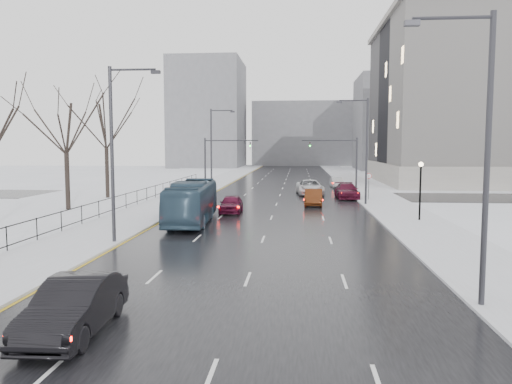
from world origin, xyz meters
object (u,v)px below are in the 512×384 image
(lamppost_r_mid, at_px, (420,182))
(sedan_right_distant, at_px, (337,183))
(sedan_left_near, at_px, (75,306))
(sedan_center_near, at_px, (231,204))
(tree_park_e, at_px, (108,199))
(streetlight_l_near, at_px, (116,146))
(streetlight_l_far, at_px, (213,146))
(sedan_right_near, at_px, (314,197))
(tree_park_d, at_px, (68,211))
(sedan_right_cross, at_px, (310,187))
(mast_signal_right, at_px, (347,160))
(streetlight_r_mid, at_px, (364,146))
(sedan_right_far, at_px, (347,191))
(bus, at_px, (192,202))
(no_uturn_sign, at_px, (369,178))
(mast_signal_left, at_px, (215,159))
(streetlight_r_near, at_px, (481,145))

(lamppost_r_mid, height_order, sedan_right_distant, lamppost_r_mid)
(sedan_left_near, bearing_deg, sedan_center_near, 85.60)
(tree_park_e, distance_m, streetlight_l_near, 26.61)
(tree_park_e, height_order, streetlight_l_far, streetlight_l_far)
(streetlight_l_far, distance_m, sedan_right_near, 17.85)
(tree_park_d, bearing_deg, sedan_left_near, -64.15)
(sedan_left_near, bearing_deg, sedan_right_cross, 77.37)
(mast_signal_right, xyz_separation_m, sedan_right_cross, (-3.95, 1.65, -3.21))
(streetlight_r_mid, distance_m, sedan_right_far, 7.71)
(streetlight_r_mid, xyz_separation_m, bus, (-13.79, -11.87, -4.07))
(no_uturn_sign, bearing_deg, mast_signal_left, 166.40)
(streetlight_r_near, distance_m, sedan_right_far, 36.30)
(tree_park_e, height_order, sedan_left_near, tree_park_e)
(lamppost_r_mid, distance_m, sedan_center_near, 15.09)
(tree_park_d, relative_size, streetlight_l_far, 1.25)
(tree_park_d, bearing_deg, sedan_right_cross, 36.46)
(tree_park_d, distance_m, no_uturn_sign, 28.88)
(sedan_right_cross, bearing_deg, sedan_right_distant, 64.87)
(streetlight_r_mid, height_order, sedan_center_near, streetlight_r_mid)
(tree_park_d, relative_size, no_uturn_sign, 4.63)
(mast_signal_right, bearing_deg, streetlight_r_near, -88.73)
(sedan_right_cross, height_order, sedan_right_far, sedan_right_cross)
(sedan_left_near, relative_size, sedan_right_cross, 0.81)
(tree_park_d, xyz_separation_m, sedan_center_near, (14.30, -0.43, 0.79))
(tree_park_e, xyz_separation_m, streetlight_l_near, (10.03, -24.00, 5.62))
(sedan_right_distant, bearing_deg, bus, -116.32)
(tree_park_d, height_order, streetlight_l_far, streetlight_l_far)
(tree_park_e, height_order, sedan_right_far, tree_park_e)
(no_uturn_sign, relative_size, sedan_center_near, 0.62)
(streetlight_l_far, bearing_deg, streetlight_l_near, -90.00)
(sedan_right_distant, bearing_deg, sedan_center_near, -116.44)
(lamppost_r_mid, distance_m, sedan_right_far, 16.55)
(mast_signal_left, bearing_deg, tree_park_d, -126.80)
(tree_park_d, height_order, sedan_right_cross, tree_park_d)
(streetlight_l_near, xyz_separation_m, sedan_right_distant, (15.36, 39.97, -4.91))
(sedan_right_near, bearing_deg, no_uturn_sign, 41.25)
(streetlight_r_mid, relative_size, bus, 0.92)
(sedan_right_far, bearing_deg, no_uturn_sign, -46.88)
(sedan_right_distant, bearing_deg, streetlight_l_near, -115.41)
(tree_park_e, bearing_deg, streetlight_l_near, -67.31)
(streetlight_r_near, xyz_separation_m, sedan_right_near, (-4.67, 29.38, -4.81))
(streetlight_r_mid, distance_m, sedan_right_near, 6.73)
(bus, bearing_deg, sedan_right_near, 47.09)
(lamppost_r_mid, distance_m, bus, 16.79)
(mast_signal_right, height_order, sedan_right_distant, mast_signal_right)
(mast_signal_right, bearing_deg, sedan_left_near, -105.92)
(sedan_left_near, bearing_deg, lamppost_r_mid, 54.26)
(streetlight_l_far, xyz_separation_m, sedan_center_near, (4.67, -18.43, -4.83))
(streetlight_r_mid, distance_m, sedan_center_near, 14.17)
(lamppost_r_mid, height_order, mast_signal_right, mast_signal_right)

